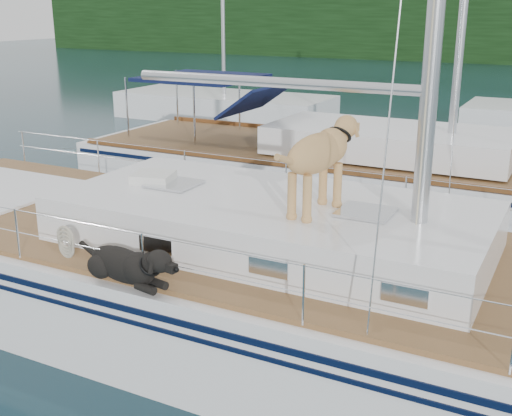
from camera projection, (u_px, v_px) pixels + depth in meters
The scene contains 4 objects.
ground at pixel (216, 320), 8.64m from camera, with size 120.00×120.00×0.00m, color black.
main_sailboat at pixel (222, 275), 8.39m from camera, with size 12.00×3.93×14.01m.
neighbor_sailboat at pixel (337, 175), 13.61m from camera, with size 11.00×3.50×13.30m.
bg_boat_west at pixel (224, 107), 23.88m from camera, with size 8.00×3.00×11.65m.
Camera 1 is at (4.07, -6.67, 4.04)m, focal length 45.00 mm.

